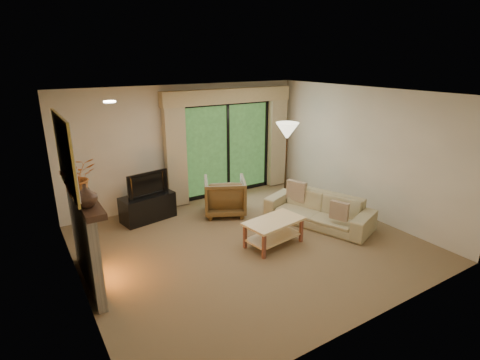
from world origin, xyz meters
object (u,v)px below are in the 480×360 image
media_console (148,207)px  sofa (318,210)px  coffee_table (274,233)px  armchair (225,196)px

media_console → sofa: (2.77, -1.98, 0.04)m
sofa → coffee_table: (-1.27, -0.24, -0.07)m
armchair → sofa: armchair is taller
armchair → coffee_table: size_ratio=0.82×
armchair → sofa: 1.93m
coffee_table → sofa: bearing=2.1°
armchair → sofa: bearing=158.7°
media_console → armchair: (1.47, -0.55, 0.13)m
media_console → armchair: bearing=-30.4°
sofa → armchair: bearing=-158.5°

